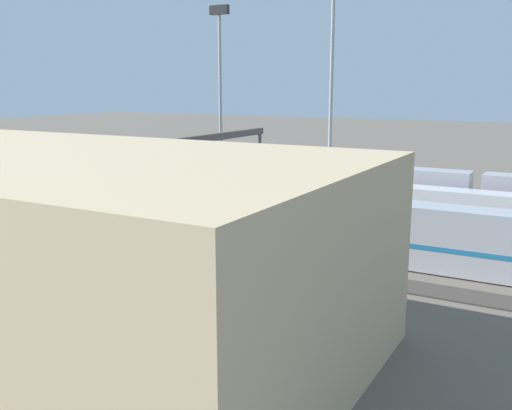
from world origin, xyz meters
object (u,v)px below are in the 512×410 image
(train_on_track_1, at_px, (283,191))
(signal_gantry, at_px, (196,147))
(light_mast_0, at_px, (220,72))
(light_mast_2, at_px, (332,51))
(train_on_track_0, at_px, (476,196))

(train_on_track_1, distance_m, signal_gantry, 11.64)
(train_on_track_1, height_order, light_mast_0, light_mast_0)
(train_on_track_1, distance_m, light_mast_2, 18.12)
(train_on_track_1, xyz_separation_m, light_mast_0, (14.18, -8.84, 13.93))
(train_on_track_1, relative_size, light_mast_0, 3.65)
(signal_gantry, bearing_deg, train_on_track_0, -155.70)
(train_on_track_0, bearing_deg, light_mast_0, -6.29)
(signal_gantry, bearing_deg, light_mast_0, -66.33)
(train_on_track_1, distance_m, light_mast_0, 21.76)
(train_on_track_0, xyz_separation_m, signal_gantry, (27.68, 12.50, 4.97))
(light_mast_0, distance_m, light_mast_2, 17.01)
(light_mast_2, height_order, signal_gantry, light_mast_2)
(light_mast_2, bearing_deg, train_on_track_1, 71.08)
(train_on_track_1, xyz_separation_m, light_mast_2, (-2.64, -7.70, 16.18))
(light_mast_0, bearing_deg, train_on_track_0, 173.71)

